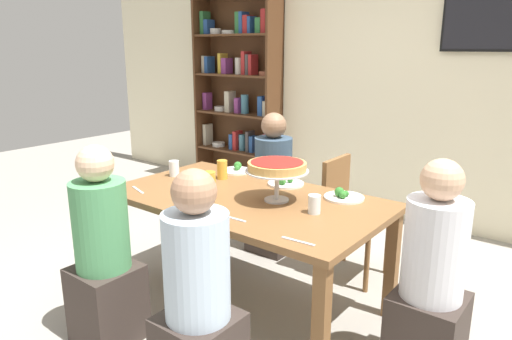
% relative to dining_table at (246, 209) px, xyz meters
% --- Properties ---
extents(ground_plane, '(12.00, 12.00, 0.00)m').
position_rel_dining_table_xyz_m(ground_plane, '(0.00, 0.00, -0.66)').
color(ground_plane, gray).
extents(rear_partition, '(8.00, 0.12, 2.80)m').
position_rel_dining_table_xyz_m(rear_partition, '(0.00, 2.20, 0.74)').
color(rear_partition, beige).
rests_on(rear_partition, ground_plane).
extents(dining_table, '(1.73, 0.98, 0.74)m').
position_rel_dining_table_xyz_m(dining_table, '(0.00, 0.00, 0.00)').
color(dining_table, brown).
rests_on(dining_table, ground_plane).
extents(bookshelf, '(1.10, 0.30, 2.21)m').
position_rel_dining_table_xyz_m(bookshelf, '(-1.75, 2.01, 0.49)').
color(bookshelf, '#4C2D19').
rests_on(bookshelf, ground_plane).
extents(television, '(0.77, 0.05, 0.44)m').
position_rel_dining_table_xyz_m(television, '(0.84, 2.11, 1.17)').
color(television, black).
extents(diner_near_left, '(0.34, 0.34, 1.15)m').
position_rel_dining_table_xyz_m(diner_near_left, '(-0.38, -0.79, -0.17)').
color(diner_near_left, '#382D28').
rests_on(diner_near_left, ground_plane).
extents(diner_near_right, '(0.34, 0.34, 1.15)m').
position_rel_dining_table_xyz_m(diner_near_right, '(0.38, -0.82, -0.17)').
color(diner_near_right, '#382D28').
rests_on(diner_near_right, ground_plane).
extents(diner_head_east, '(0.34, 0.34, 1.15)m').
position_rel_dining_table_xyz_m(diner_head_east, '(1.16, 0.02, -0.17)').
color(diner_head_east, '#382D28').
rests_on(diner_head_east, ground_plane).
extents(diner_far_left, '(0.34, 0.34, 1.15)m').
position_rel_dining_table_xyz_m(diner_far_left, '(-0.36, 0.79, -0.17)').
color(diner_far_left, '#382D28').
rests_on(diner_far_left, ground_plane).
extents(chair_far_right, '(0.40, 0.40, 0.87)m').
position_rel_dining_table_xyz_m(chair_far_right, '(0.32, 0.79, -0.17)').
color(chair_far_right, brown).
rests_on(chair_far_right, ground_plane).
extents(deep_dish_pizza_stand, '(0.38, 0.38, 0.24)m').
position_rel_dining_table_xyz_m(deep_dish_pizza_stand, '(0.20, 0.05, 0.29)').
color(deep_dish_pizza_stand, silver).
rests_on(deep_dish_pizza_stand, dining_table).
extents(salad_plate_near_diner, '(0.25, 0.25, 0.07)m').
position_rel_dining_table_xyz_m(salad_plate_near_diner, '(0.50, 0.33, 0.10)').
color(salad_plate_near_diner, white).
rests_on(salad_plate_near_diner, dining_table).
extents(salad_plate_far_diner, '(0.24, 0.24, 0.07)m').
position_rel_dining_table_xyz_m(salad_plate_far_diner, '(0.05, 0.35, 0.10)').
color(salad_plate_far_diner, white).
rests_on(salad_plate_far_diner, dining_table).
extents(salad_plate_spare, '(0.23, 0.23, 0.07)m').
position_rel_dining_table_xyz_m(salad_plate_spare, '(-0.44, 0.42, 0.10)').
color(salad_plate_spare, white).
rests_on(salad_plate_spare, dining_table).
extents(beer_glass_amber_tall, '(0.08, 0.08, 0.16)m').
position_rel_dining_table_xyz_m(beer_glass_amber_tall, '(-0.17, -0.15, 0.16)').
color(beer_glass_amber_tall, gold).
rests_on(beer_glass_amber_tall, dining_table).
extents(beer_glass_amber_short, '(0.07, 0.07, 0.13)m').
position_rel_dining_table_xyz_m(beer_glass_amber_short, '(-0.39, 0.21, 0.15)').
color(beer_glass_amber_short, gold).
rests_on(beer_glass_amber_short, dining_table).
extents(water_glass_clear_near, '(0.07, 0.07, 0.11)m').
position_rel_dining_table_xyz_m(water_glass_clear_near, '(0.49, 0.00, 0.14)').
color(water_glass_clear_near, white).
rests_on(water_glass_clear_near, dining_table).
extents(water_glass_clear_far, '(0.07, 0.07, 0.11)m').
position_rel_dining_table_xyz_m(water_glass_clear_far, '(-0.71, 0.05, 0.14)').
color(water_glass_clear_far, white).
rests_on(water_glass_clear_far, dining_table).
extents(cutlery_fork_near, '(0.18, 0.07, 0.00)m').
position_rel_dining_table_xyz_m(cutlery_fork_near, '(-0.64, -0.34, 0.08)').
color(cutlery_fork_near, silver).
rests_on(cutlery_fork_near, dining_table).
extents(cutlery_knife_near, '(0.18, 0.03, 0.00)m').
position_rel_dining_table_xyz_m(cutlery_knife_near, '(0.64, -0.39, 0.08)').
color(cutlery_knife_near, silver).
rests_on(cutlery_knife_near, dining_table).
extents(cutlery_fork_far, '(0.18, 0.02, 0.00)m').
position_rel_dining_table_xyz_m(cutlery_fork_far, '(0.19, -0.35, 0.08)').
color(cutlery_fork_far, silver).
rests_on(cutlery_fork_far, dining_table).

